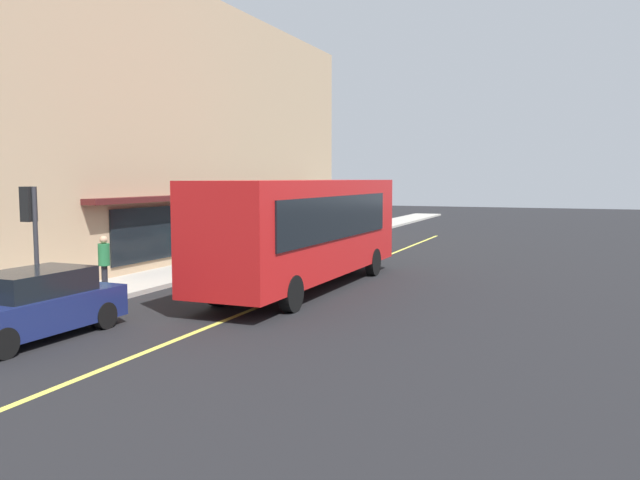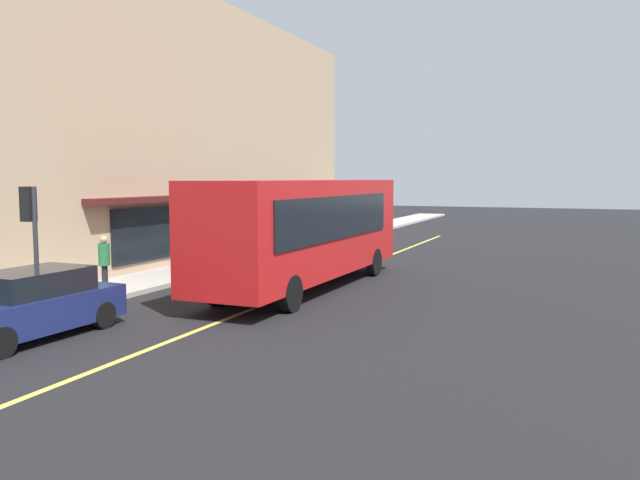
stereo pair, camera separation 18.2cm
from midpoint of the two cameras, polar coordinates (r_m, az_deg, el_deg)
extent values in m
plane|color=black|center=(23.48, 1.08, -3.25)|extent=(120.00, 120.00, 0.00)
cube|color=#B2ADA3|center=(25.88, -10.22, -2.35)|extent=(80.00, 2.52, 0.15)
cube|color=#D8D14C|center=(23.48, 1.08, -3.24)|extent=(36.00, 0.16, 0.01)
cube|color=tan|center=(32.35, -15.85, 8.96)|extent=(26.52, 9.54, 11.29)
cube|color=#4C1919|center=(29.50, -7.96, 3.94)|extent=(18.57, 0.70, 0.20)
cube|color=black|center=(29.67, -8.29, 1.43)|extent=(15.91, 0.08, 2.00)
cube|color=red|center=(20.71, -1.50, 1.15)|extent=(11.03, 2.64, 3.00)
cube|color=black|center=(25.75, 3.48, 2.79)|extent=(0.15, 2.10, 1.80)
cube|color=black|center=(20.97, -5.01, 2.17)|extent=(8.80, 0.17, 1.32)
cube|color=black|center=(19.92, 1.48, 2.02)|extent=(8.80, 0.17, 1.32)
cube|color=#0CF259|center=(25.79, 3.54, 4.77)|extent=(0.10, 1.90, 0.36)
cube|color=#2D2D33|center=(25.97, 3.53, -0.75)|extent=(0.19, 2.40, 0.40)
cylinder|color=black|center=(24.52, -0.53, -1.70)|extent=(1.00, 0.31, 1.00)
cylinder|color=black|center=(23.73, 4.49, -1.95)|extent=(1.00, 0.31, 1.00)
cylinder|color=black|center=(18.33, -9.26, -4.21)|extent=(1.00, 0.31, 1.00)
cylinder|color=black|center=(17.26, -2.85, -4.75)|extent=(1.00, 0.31, 1.00)
cylinder|color=#2D2D33|center=(18.14, -24.03, -0.73)|extent=(0.12, 0.12, 3.20)
cube|color=black|center=(18.20, -24.61, 2.90)|extent=(0.30, 0.30, 0.90)
sphere|color=red|center=(18.32, -25.01, 3.74)|extent=(0.18, 0.18, 0.18)
sphere|color=orange|center=(18.33, -24.97, 2.89)|extent=(0.18, 0.18, 0.18)
sphere|color=green|center=(18.34, -24.94, 2.05)|extent=(0.18, 0.18, 0.18)
cube|color=#14666B|center=(30.08, -0.16, -0.18)|extent=(4.39, 2.03, 0.75)
cube|color=black|center=(29.88, -0.25, 1.03)|extent=(2.49, 1.64, 0.55)
cylinder|color=black|center=(31.71, -0.72, -0.39)|extent=(0.65, 0.25, 0.64)
cylinder|color=black|center=(31.20, 2.11, -0.49)|extent=(0.65, 0.25, 0.64)
cylinder|color=black|center=(29.07, -2.60, -0.93)|extent=(0.65, 0.25, 0.64)
cylinder|color=black|center=(28.51, 0.47, -1.05)|extent=(0.65, 0.25, 0.64)
cube|color=white|center=(25.41, -4.45, -1.25)|extent=(4.38, 2.01, 0.75)
cube|color=black|center=(25.47, -4.30, 0.24)|extent=(2.48, 1.63, 0.55)
cylinder|color=black|center=(23.82, -4.39, -2.36)|extent=(0.65, 0.25, 0.64)
cylinder|color=black|center=(24.65, -7.72, -2.13)|extent=(0.65, 0.25, 0.64)
cylinder|color=black|center=(26.31, -1.38, -1.60)|extent=(0.65, 0.25, 0.64)
cylinder|color=black|center=(27.07, -4.49, -1.42)|extent=(0.65, 0.25, 0.64)
cube|color=navy|center=(15.80, -24.52, -5.85)|extent=(4.35, 1.93, 0.75)
cube|color=black|center=(15.79, -24.20, -3.45)|extent=(2.45, 1.58, 0.55)
cylinder|color=black|center=(14.35, -26.52, -8.17)|extent=(0.65, 0.24, 0.64)
cylinder|color=black|center=(16.26, -18.79, -6.32)|extent=(0.65, 0.24, 0.64)
cylinder|color=black|center=(17.39, -22.80, -5.70)|extent=(0.65, 0.24, 0.64)
cylinder|color=black|center=(20.32, -18.71, -3.30)|extent=(0.18, 0.18, 0.83)
cylinder|color=#26723F|center=(20.22, -18.78, -1.23)|extent=(0.34, 0.34, 0.65)
sphere|color=tan|center=(20.18, -18.82, 0.02)|extent=(0.23, 0.23, 0.23)
camera|label=1|loc=(0.09, -90.25, -0.02)|focal=36.26mm
camera|label=2|loc=(0.09, 89.75, 0.02)|focal=36.26mm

